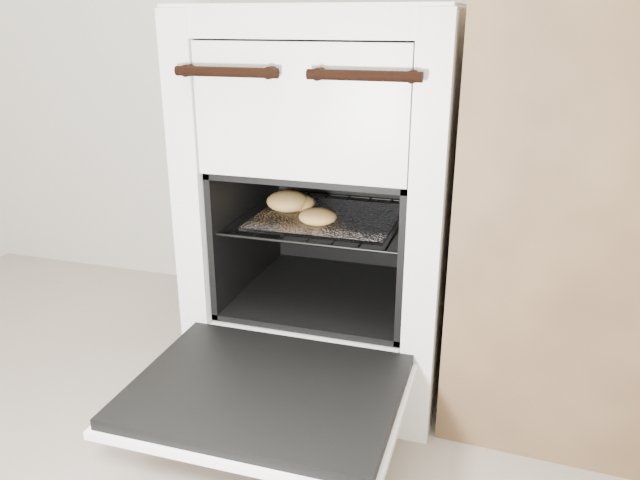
# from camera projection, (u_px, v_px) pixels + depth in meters

# --- Properties ---
(stove) EXTENTS (0.59, 0.66, 0.91)m
(stove) POSITION_uv_depth(u_px,v_px,m) (337.00, 204.00, 1.59)
(stove) COLOR white
(stove) RESTS_ON ground
(oven_door) EXTENTS (0.53, 0.42, 0.04)m
(oven_door) POSITION_uv_depth(u_px,v_px,m) (266.00, 393.00, 1.22)
(oven_door) COLOR black
(oven_door) RESTS_ON stove
(oven_rack) EXTENTS (0.43, 0.42, 0.01)m
(oven_rack) POSITION_uv_depth(u_px,v_px,m) (330.00, 217.00, 1.54)
(oven_rack) COLOR black
(oven_rack) RESTS_ON stove
(foil_sheet) EXTENTS (0.34, 0.30, 0.01)m
(foil_sheet) POSITION_uv_depth(u_px,v_px,m) (327.00, 217.00, 1.52)
(foil_sheet) COLOR white
(foil_sheet) RESTS_ON oven_rack
(baked_rolls) EXTENTS (0.23, 0.21, 0.05)m
(baked_rolls) POSITION_uv_depth(u_px,v_px,m) (298.00, 205.00, 1.52)
(baked_rolls) COLOR tan
(baked_rolls) RESTS_ON foil_sheet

